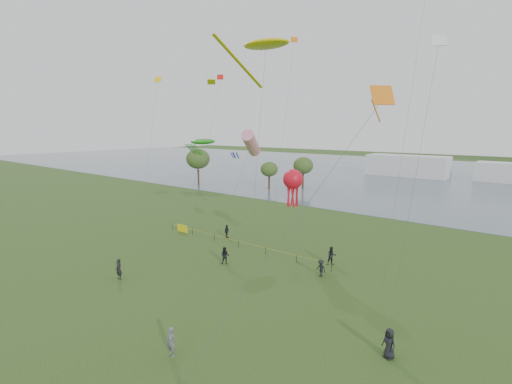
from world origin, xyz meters
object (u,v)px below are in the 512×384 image
Objects in this scene: kite_flyer at (171,342)px; fence at (202,233)px; kite_octopus at (293,180)px; kite_stingray at (265,45)px.

fence is at bearing 126.35° from kite_flyer.
kite_octopus is at bearing 95.28° from kite_flyer.
fence is 15.16m from kite_octopus.
kite_stingray is at bearing 105.25° from kite_flyer.
kite_flyer is (16.82, -18.33, 0.37)m from fence.
kite_flyer is 29.67m from kite_stingray.
fence is 12.97× the size of kite_flyer.
kite_stingray reaches higher than kite_flyer.
kite_stingray is (-7.54, 19.19, 21.34)m from kite_flyer.
kite_flyer is at bearing -47.45° from fence.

